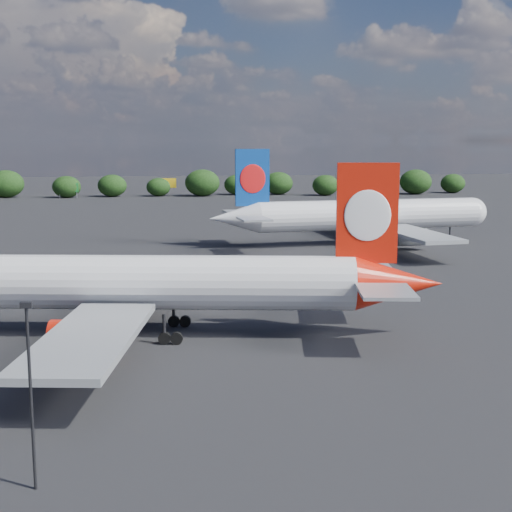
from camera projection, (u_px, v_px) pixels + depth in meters
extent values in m
plane|color=black|center=(101.00, 260.00, 103.10)|extent=(500.00, 500.00, 0.00)
cylinder|color=silver|center=(147.00, 282.00, 62.75)|extent=(36.85, 10.70, 4.81)
cone|color=red|center=(398.00, 283.00, 62.22)|extent=(8.38, 6.00, 4.81)
cube|color=red|center=(367.00, 213.00, 61.30)|extent=(5.30, 1.34, 8.66)
ellipsoid|color=white|center=(368.00, 216.00, 61.04)|extent=(4.02, 0.85, 4.43)
ellipsoid|color=white|center=(367.00, 215.00, 61.61)|extent=(4.02, 0.85, 4.43)
cube|color=#96999D|center=(386.00, 292.00, 56.98)|extent=(5.21, 6.40, 0.29)
cube|color=#96999D|center=(369.00, 268.00, 67.42)|extent=(5.21, 6.40, 0.29)
cube|color=#96999D|center=(89.00, 338.00, 50.70)|extent=(9.30, 20.00, 0.53)
cube|color=#96999D|center=(150.00, 273.00, 75.38)|extent=(9.30, 20.00, 0.53)
cylinder|color=red|center=(81.00, 336.00, 55.69)|extent=(5.17, 3.35, 2.60)
cube|color=#96999D|center=(81.00, 328.00, 55.59)|extent=(2.14, 0.63, 1.15)
cylinder|color=red|center=(122.00, 294.00, 70.88)|extent=(5.17, 3.35, 2.60)
cube|color=#96999D|center=(122.00, 288.00, 70.78)|extent=(2.14, 0.63, 1.15)
cylinder|color=black|center=(164.00, 328.00, 60.39)|extent=(0.31, 0.31, 2.41)
cylinder|color=black|center=(164.00, 338.00, 60.54)|extent=(1.11, 0.60, 1.06)
cylinder|color=black|center=(177.00, 338.00, 60.52)|extent=(1.11, 0.60, 1.06)
cylinder|color=black|center=(174.00, 312.00, 66.09)|extent=(0.31, 0.31, 2.41)
cylinder|color=black|center=(174.00, 321.00, 66.24)|extent=(1.11, 0.60, 1.06)
cylinder|color=black|center=(185.00, 321.00, 66.21)|extent=(1.11, 0.60, 1.06)
cylinder|color=silver|center=(369.00, 215.00, 118.30)|extent=(38.19, 8.65, 4.98)
sphere|color=silver|center=(472.00, 212.00, 122.69)|extent=(5.45, 5.45, 4.98)
cone|color=silver|center=(234.00, 218.00, 112.99)|extent=(8.42, 5.74, 4.98)
cube|color=navy|center=(252.00, 178.00, 112.66)|extent=(5.51, 1.03, 8.97)
ellipsoid|color=red|center=(253.00, 179.00, 112.40)|extent=(4.19, 0.61, 4.59)
ellipsoid|color=red|center=(252.00, 179.00, 112.98)|extent=(4.19, 0.61, 4.59)
cube|color=#96999D|center=(254.00, 219.00, 108.13)|extent=(5.05, 6.39, 0.30)
cube|color=#96999D|center=(239.00, 212.00, 118.65)|extent=(5.05, 6.39, 0.30)
cube|color=#96999D|center=(415.00, 234.00, 106.58)|extent=(8.39, 20.48, 0.55)
cube|color=#96999D|center=(352.00, 216.00, 131.45)|extent=(8.39, 20.48, 0.55)
cylinder|color=#96999D|center=(412.00, 237.00, 112.03)|extent=(5.22, 3.16, 2.69)
cube|color=#96999D|center=(412.00, 233.00, 111.92)|extent=(2.21, 0.51, 1.20)
cylinder|color=#96999D|center=(372.00, 226.00, 127.34)|extent=(5.22, 3.16, 2.69)
cube|color=#96999D|center=(372.00, 222.00, 127.23)|extent=(2.21, 0.51, 1.20)
cylinder|color=black|center=(364.00, 238.00, 115.53)|extent=(0.31, 0.31, 2.49)
cylinder|color=black|center=(364.00, 244.00, 115.68)|extent=(1.14, 0.55, 1.10)
cylinder|color=black|center=(358.00, 244.00, 115.42)|extent=(1.14, 0.55, 1.10)
cylinder|color=black|center=(351.00, 234.00, 121.27)|extent=(0.31, 0.31, 2.49)
cylinder|color=black|center=(351.00, 239.00, 121.42)|extent=(1.14, 0.55, 1.10)
cylinder|color=black|center=(345.00, 239.00, 121.16)|extent=(1.14, 0.55, 1.10)
cylinder|color=black|center=(450.00, 233.00, 122.33)|extent=(0.26, 0.26, 2.49)
cylinder|color=black|center=(450.00, 239.00, 122.49)|extent=(0.93, 0.43, 0.90)
cylinder|color=black|center=(31.00, 400.00, 34.72)|extent=(0.16, 0.16, 9.25)
cube|color=black|center=(26.00, 305.00, 33.95)|extent=(0.55, 0.30, 0.28)
cube|color=#146625|center=(68.00, 188.00, 213.51)|extent=(6.00, 0.30, 2.60)
cylinder|color=gray|center=(60.00, 195.00, 213.52)|extent=(0.20, 0.20, 2.00)
cylinder|color=gray|center=(77.00, 195.00, 214.21)|extent=(0.20, 0.20, 2.00)
cube|color=gold|center=(168.00, 183.00, 223.36)|extent=(5.00, 0.30, 3.00)
cylinder|color=gray|center=(168.00, 192.00, 223.80)|extent=(0.30, 0.30, 2.50)
ellipsoid|color=black|center=(6.00, 184.00, 216.08)|extent=(10.85, 9.18, 8.34)
ellipsoid|color=black|center=(67.00, 187.00, 215.51)|extent=(8.59, 7.27, 6.61)
ellipsoid|color=black|center=(112.00, 186.00, 219.61)|extent=(8.89, 7.52, 6.84)
ellipsoid|color=black|center=(158.00, 187.00, 221.45)|extent=(7.43, 6.28, 5.71)
ellipsoid|color=black|center=(202.00, 183.00, 221.71)|extent=(10.80, 9.14, 8.31)
ellipsoid|color=black|center=(237.00, 185.00, 227.53)|extent=(8.36, 7.08, 6.43)
ellipsoid|color=black|center=(278.00, 183.00, 228.56)|extent=(9.39, 7.95, 7.23)
ellipsoid|color=black|center=(325.00, 185.00, 224.43)|extent=(8.44, 7.14, 6.49)
ellipsoid|color=black|center=(372.00, 181.00, 228.71)|extent=(11.09, 9.38, 8.53)
ellipsoid|color=black|center=(416.00, 182.00, 229.80)|extent=(10.39, 8.79, 7.99)
ellipsoid|color=black|center=(453.00, 183.00, 235.67)|extent=(8.17, 6.91, 6.28)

